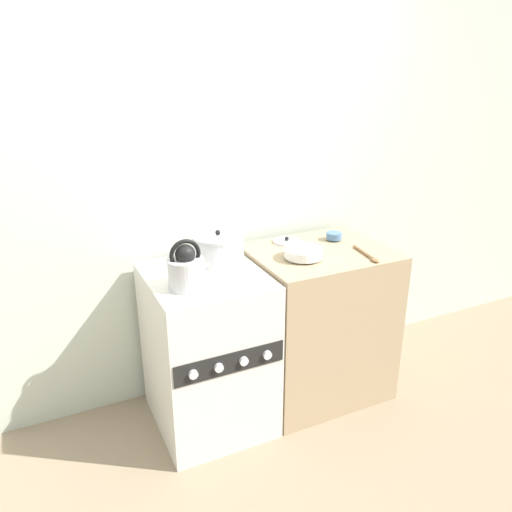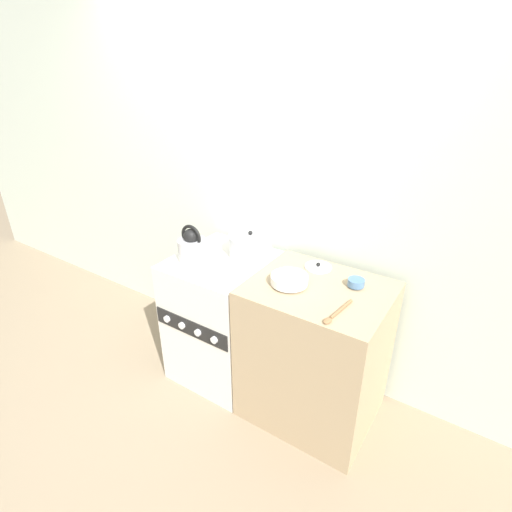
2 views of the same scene
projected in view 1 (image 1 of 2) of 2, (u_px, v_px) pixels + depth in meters
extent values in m
plane|color=gray|center=(232.00, 454.00, 2.54)|extent=(12.00, 12.00, 0.00)
cube|color=silver|center=(177.00, 185.00, 2.69)|extent=(7.00, 0.06, 2.50)
cube|color=silver|center=(208.00, 350.00, 2.65)|extent=(0.58, 0.63, 0.87)
cube|color=black|center=(231.00, 363.00, 2.35)|extent=(0.56, 0.01, 0.11)
cylinder|color=silver|center=(193.00, 374.00, 2.26)|extent=(0.04, 0.02, 0.04)
cylinder|color=silver|center=(219.00, 368.00, 2.31)|extent=(0.04, 0.02, 0.04)
cylinder|color=silver|center=(244.00, 361.00, 2.36)|extent=(0.04, 0.02, 0.04)
cylinder|color=silver|center=(267.00, 355.00, 2.41)|extent=(0.04, 0.02, 0.04)
cube|color=tan|center=(317.00, 322.00, 2.92)|extent=(0.76, 0.62, 0.90)
cylinder|color=silver|center=(186.00, 274.00, 2.32)|extent=(0.17, 0.17, 0.14)
sphere|color=black|center=(185.00, 254.00, 2.29)|extent=(0.09, 0.09, 0.09)
torus|color=black|center=(185.00, 255.00, 2.29)|extent=(0.15, 0.02, 0.15)
cone|color=silver|center=(203.00, 266.00, 2.35)|extent=(0.09, 0.04, 0.07)
cylinder|color=silver|center=(218.00, 249.00, 2.64)|extent=(0.27, 0.27, 0.13)
cylinder|color=silver|center=(218.00, 236.00, 2.62)|extent=(0.28, 0.28, 0.01)
sphere|color=black|center=(218.00, 232.00, 2.61)|extent=(0.03, 0.03, 0.03)
cylinder|color=white|center=(303.00, 258.00, 2.64)|extent=(0.09, 0.09, 0.01)
cylinder|color=white|center=(303.00, 253.00, 2.63)|extent=(0.20, 0.20, 0.05)
cylinder|color=#4C729E|center=(334.00, 239.00, 2.91)|extent=(0.04, 0.04, 0.01)
cylinder|color=#4C729E|center=(334.00, 236.00, 2.91)|extent=(0.09, 0.09, 0.04)
cylinder|color=silver|center=(287.00, 241.00, 2.88)|extent=(0.16, 0.16, 0.01)
sphere|color=black|center=(287.00, 239.00, 2.88)|extent=(0.02, 0.02, 0.02)
cylinder|color=olive|center=(363.00, 252.00, 2.71)|extent=(0.04, 0.20, 0.02)
ellipsoid|color=olive|center=(375.00, 260.00, 2.59)|extent=(0.04, 0.06, 0.02)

